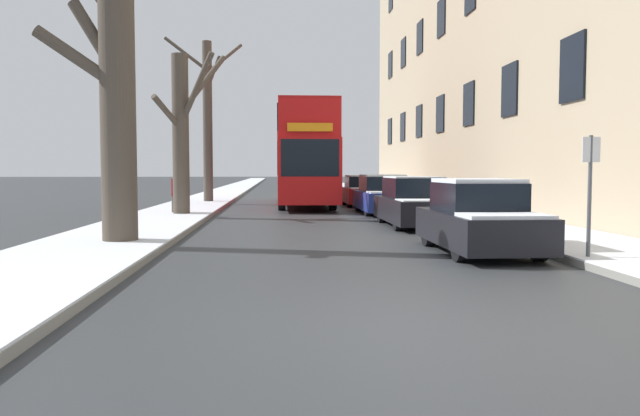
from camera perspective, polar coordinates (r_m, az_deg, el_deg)
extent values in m
plane|color=#303335|center=(6.71, 8.44, -10.99)|extent=(320.00, 320.00, 0.00)
cube|color=gray|center=(59.49, -7.56, 1.88)|extent=(2.91, 130.00, 0.13)
cube|color=silver|center=(59.49, -7.56, 1.96)|extent=(2.88, 130.00, 0.03)
cube|color=gray|center=(59.74, 2.45, 1.91)|extent=(2.91, 130.00, 0.13)
cube|color=silver|center=(59.74, 2.45, 1.99)|extent=(2.88, 130.00, 0.03)
cube|color=tan|center=(31.64, 20.44, 16.24)|extent=(9.00, 41.88, 17.57)
cube|color=black|center=(18.69, 22.08, 11.76)|extent=(0.08, 1.40, 1.80)
cube|color=black|center=(22.88, 16.94, 10.29)|extent=(0.08, 1.40, 1.80)
cube|color=black|center=(27.22, 13.45, 9.23)|extent=(0.08, 1.40, 1.80)
cube|color=black|center=(31.62, 10.94, 8.44)|extent=(0.08, 1.40, 1.80)
cube|color=black|center=(36.08, 9.05, 7.83)|extent=(0.08, 1.40, 1.80)
cube|color=black|center=(40.57, 7.58, 7.36)|extent=(0.08, 1.40, 1.80)
cube|color=black|center=(45.09, 6.41, 6.97)|extent=(0.08, 1.40, 1.80)
cube|color=black|center=(32.37, 11.04, 16.73)|extent=(0.08, 1.40, 1.80)
cube|color=black|center=(36.74, 9.12, 15.14)|extent=(0.08, 1.40, 1.80)
cube|color=black|center=(41.16, 7.63, 13.88)|extent=(0.08, 1.40, 1.80)
cube|color=black|center=(45.62, 6.45, 12.86)|extent=(0.08, 1.40, 1.80)
cylinder|color=#4C4238|center=(14.19, -17.97, 7.64)|extent=(0.75, 0.75, 5.49)
cylinder|color=#4C4238|center=(14.61, -19.86, 14.37)|extent=(1.20, 0.45, 1.68)
cylinder|color=#4C4238|center=(14.43, -21.32, 12.63)|extent=(1.77, 0.53, 1.31)
cylinder|color=#4C4238|center=(22.48, -12.62, 6.40)|extent=(0.58, 0.58, 5.71)
cylinder|color=#4C4238|center=(22.05, -13.78, 8.47)|extent=(0.94, 1.31, 1.15)
cylinder|color=#4C4238|center=(22.08, -11.28, 10.55)|extent=(1.47, 1.19, 2.48)
cylinder|color=#4C4238|center=(23.62, -10.66, 11.08)|extent=(1.58, 2.34, 2.44)
cylinder|color=#4C4238|center=(23.03, -12.81, 9.09)|extent=(0.50, 1.13, 1.58)
cylinder|color=#4C4238|center=(31.33, -10.23, 7.63)|extent=(0.46, 0.46, 7.96)
cylinder|color=#4C4238|center=(32.19, -12.16, 13.60)|extent=(2.25, 0.79, 1.79)
cylinder|color=#4C4238|center=(32.26, -8.73, 13.34)|extent=(1.77, 1.40, 1.73)
cylinder|color=#4C4238|center=(31.42, -9.72, 12.12)|extent=(0.85, 0.54, 1.59)
cube|color=red|center=(29.62, -1.50, 3.41)|extent=(2.47, 11.74, 2.61)
cube|color=red|center=(29.69, -1.51, 7.33)|extent=(2.42, 11.51, 1.45)
cube|color=#B31212|center=(29.76, -1.51, 8.84)|extent=(2.42, 11.51, 0.12)
cube|color=black|center=(29.63, -1.50, 4.38)|extent=(2.50, 10.33, 1.36)
cube|color=black|center=(29.70, -1.51, 7.47)|extent=(2.50, 10.33, 1.10)
cube|color=black|center=(23.78, -0.91, 4.61)|extent=(2.22, 0.06, 1.42)
cube|color=orange|center=(23.83, -0.91, 7.41)|extent=(1.73, 0.05, 0.32)
cylinder|color=black|center=(26.10, -3.51, 0.86)|extent=(0.30, 0.98, 0.98)
cylinder|color=black|center=(26.20, 1.15, 0.88)|extent=(0.30, 0.98, 0.98)
cylinder|color=black|center=(32.91, -3.59, 1.40)|extent=(0.30, 0.98, 0.98)
cylinder|color=black|center=(32.99, 0.11, 1.41)|extent=(0.30, 0.98, 0.98)
cube|color=black|center=(13.02, 14.32, -1.82)|extent=(1.70, 3.98, 0.65)
cube|color=black|center=(13.13, 14.14, 0.96)|extent=(1.46, 1.99, 0.60)
cube|color=silver|center=(13.12, 14.16, 2.43)|extent=(1.43, 1.89, 0.08)
cube|color=silver|center=(11.66, 16.51, -0.69)|extent=(1.53, 1.04, 0.07)
cylinder|color=black|center=(11.68, 12.69, -3.21)|extent=(0.20, 0.66, 0.66)
cylinder|color=black|center=(12.19, 19.37, -3.05)|extent=(0.20, 0.66, 0.66)
cylinder|color=black|center=(13.97, 9.89, -2.09)|extent=(0.20, 0.66, 0.66)
cylinder|color=black|center=(14.40, 15.62, -2.01)|extent=(0.20, 0.66, 0.66)
cube|color=black|center=(18.79, 8.60, -0.13)|extent=(1.73, 4.58, 0.68)
cube|color=black|center=(18.94, 8.50, 1.83)|extent=(1.48, 2.29, 0.60)
cube|color=silver|center=(18.94, 8.50, 2.81)|extent=(1.45, 2.18, 0.04)
cube|color=silver|center=(17.19, 9.78, 0.71)|extent=(1.55, 1.20, 0.03)
cylinder|color=black|center=(17.31, 7.14, -1.04)|extent=(0.20, 0.64, 0.64)
cylinder|color=black|center=(17.66, 11.94, -1.00)|extent=(0.20, 0.64, 0.64)
cylinder|color=black|center=(20.01, 5.64, -0.43)|extent=(0.20, 0.64, 0.64)
cylinder|color=black|center=(20.31, 9.83, -0.41)|extent=(0.20, 0.64, 0.64)
cube|color=navy|center=(24.21, 5.77, 0.70)|extent=(1.79, 4.55, 0.68)
cube|color=black|center=(24.37, 5.71, 2.20)|extent=(1.54, 2.27, 0.58)
cube|color=silver|center=(24.36, 5.71, 2.97)|extent=(1.50, 2.16, 0.07)
cube|color=silver|center=(22.61, 6.46, 1.43)|extent=(1.61, 1.19, 0.06)
cylinder|color=black|center=(22.75, 4.40, 0.08)|extent=(0.20, 0.67, 0.67)
cylinder|color=black|center=(23.03, 8.26, 0.09)|extent=(0.20, 0.67, 0.67)
cylinder|color=black|center=(25.45, 3.51, 0.44)|extent=(0.20, 0.67, 0.67)
cylinder|color=black|center=(25.70, 6.98, 0.45)|extent=(0.20, 0.67, 0.67)
cube|color=maroon|center=(29.44, 4.04, 1.19)|extent=(1.86, 3.90, 0.68)
cube|color=black|center=(29.57, 4.00, 2.38)|extent=(1.60, 1.95, 0.54)
cube|color=silver|center=(29.57, 4.01, 2.96)|extent=(1.56, 1.85, 0.06)
cube|color=silver|center=(28.05, 4.43, 1.82)|extent=(1.67, 1.02, 0.04)
cylinder|color=black|center=(28.18, 2.72, 0.72)|extent=(0.20, 0.66, 0.66)
cylinder|color=black|center=(28.42, 6.00, 0.73)|extent=(0.20, 0.66, 0.66)
cylinder|color=black|center=(30.50, 2.21, 0.93)|extent=(0.20, 0.66, 0.66)
cylinder|color=black|center=(30.72, 5.25, 0.94)|extent=(0.20, 0.66, 0.66)
cylinder|color=#4C4742|center=(23.21, -12.84, 0.15)|extent=(0.16, 0.16, 0.73)
cylinder|color=#4C4742|center=(23.17, -13.21, 0.14)|extent=(0.16, 0.16, 0.73)
cylinder|color=#59191E|center=(23.16, -13.05, 1.84)|extent=(0.34, 0.34, 0.64)
sphere|color=beige|center=(23.15, -13.06, 2.89)|extent=(0.20, 0.20, 0.20)
cylinder|color=#4C4F54|center=(11.87, 23.41, 0.62)|extent=(0.07, 0.07, 2.28)
cube|color=silver|center=(11.85, 23.56, 4.92)|extent=(0.32, 0.02, 0.44)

